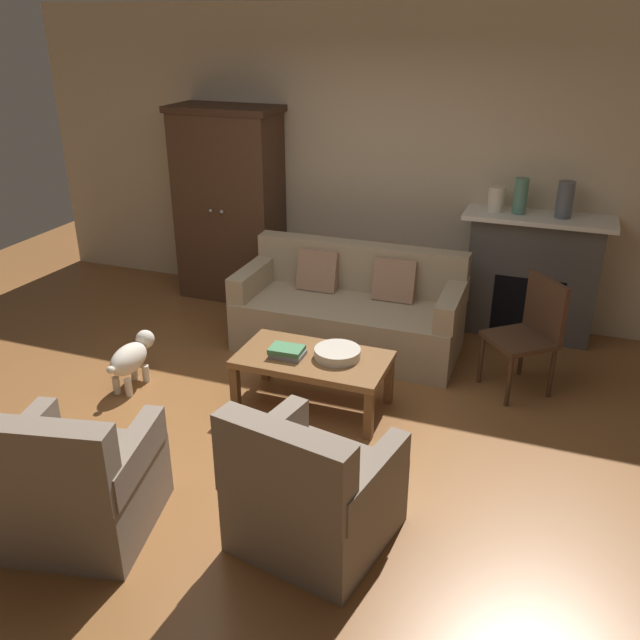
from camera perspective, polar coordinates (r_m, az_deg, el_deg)
name	(u,v)px	position (r m, az deg, el deg)	size (l,w,h in m)	color
ground_plane	(267,430)	(4.87, -4.47, -9.25)	(9.60, 9.60, 0.00)	brown
back_wall	(376,164)	(6.58, 4.69, 12.98)	(7.20, 0.10, 2.80)	beige
fireplace	(532,275)	(6.32, 17.40, 3.61)	(1.26, 0.48, 1.12)	#4C4947
armoire	(229,205)	(6.90, -7.62, 9.60)	(1.06, 0.57, 1.91)	#472D1E
couch	(350,312)	(5.90, 2.54, 0.65)	(1.93, 0.87, 0.86)	tan
coffee_table	(313,363)	(4.95, -0.60, -3.64)	(1.10, 0.60, 0.42)	brown
fruit_bowl	(337,353)	(4.89, 1.47, -2.81)	(0.34, 0.34, 0.07)	beige
book_stack	(287,352)	(4.92, -2.78, -2.68)	(0.25, 0.18, 0.07)	gray
mantel_vase_cream	(496,199)	(6.14, 14.60, 9.81)	(0.14, 0.14, 0.22)	beige
mantel_vase_jade	(521,196)	(6.11, 16.52, 9.97)	(0.12, 0.12, 0.31)	slate
mantel_vase_slate	(565,200)	(6.10, 19.91, 9.50)	(0.14, 0.14, 0.31)	#565B66
armchair_near_left	(76,486)	(4.07, -19.82, -13.03)	(0.91, 0.92, 0.88)	#756656
armchair_near_right	(312,495)	(3.79, -0.71, -14.48)	(0.90, 0.90, 0.88)	#756656
side_chair_wooden	(530,328)	(5.38, 17.28, -0.68)	(0.62, 0.62, 0.90)	#472D1E
dog	(131,358)	(5.49, -15.60, -3.07)	(0.21, 0.57, 0.39)	beige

